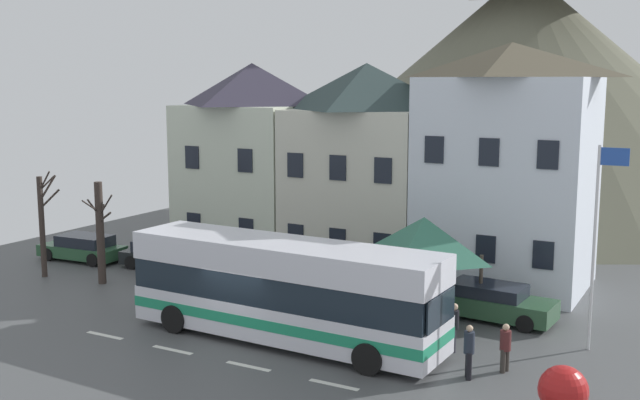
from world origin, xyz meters
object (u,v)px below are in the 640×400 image
Objects in this scene: townhouse_00 at (253,159)px; townhouse_01 at (366,167)px; hilltop_castle at (522,81)px; transit_bus at (284,292)px; parked_car_01 at (166,254)px; parked_car_02 at (83,248)px; public_bench at (413,295)px; bus_shelter at (424,239)px; harbour_buoy at (563,392)px; pedestrian_00 at (454,324)px; pedestrian_03 at (412,318)px; pedestrian_01 at (469,351)px; pedestrian_02 at (505,346)px; bare_tree_01 at (43,223)px; parked_car_00 at (492,302)px; bare_tree_00 at (100,232)px; townhouse_02 at (508,166)px; flagpole at (598,233)px.

townhouse_00 is 1.01× the size of townhouse_01.
transit_bus is (0.69, -33.88, -6.96)m from hilltop_castle.
parked_car_02 is (-4.53, -0.81, -0.02)m from parked_car_01.
townhouse_00 is 12.79m from public_bench.
bus_shelter is at bearing 172.40° from parked_car_02.
harbour_buoy is at bearing -44.10° from bus_shelter.
townhouse_00 is 2.21× the size of parked_car_01.
townhouse_00 is 22.50m from harbour_buoy.
pedestrian_03 is at bearing -173.33° from pedestrian_00.
pedestrian_01 is 0.94× the size of public_bench.
townhouse_00 is 5.84× the size of pedestrian_01.
harbour_buoy is (7.19, -7.64, 0.37)m from public_bench.
parked_car_01 is at bearing -109.06° from hilltop_castle.
pedestrian_02 is 21.37m from bare_tree_01.
parked_car_02 is 2.63× the size of pedestrian_03.
bare_tree_00 is (-16.34, -3.25, 1.63)m from parked_car_00.
bus_shelter is at bearing -50.75° from townhouse_01.
pedestrian_00 is 16.28m from bare_tree_00.
pedestrian_03 reaches higher than parked_car_01.
pedestrian_03 reaches higher than public_bench.
townhouse_02 is 12.23m from transit_bus.
bus_shelter is 3.34m from public_bench.
bare_tree_01 is (-17.94, 0.50, 1.48)m from pedestrian_03.
harbour_buoy is at bearing -29.42° from pedestrian_01.
hilltop_castle is 29.46m from public_bench.
transit_bus is 15.77m from parked_car_02.
pedestrian_00 is 19.39m from bare_tree_01.
townhouse_02 reaches higher than parked_car_01.
public_bench is (4.45, -5.05, -4.30)m from townhouse_01.
parked_car_01 is 0.64× the size of flagpole.
bus_shelter reaches higher than parked_car_01.
harbour_buoy is at bearing -87.61° from flagpole.
bare_tree_01 is (-13.26, -31.74, -6.24)m from hilltop_castle.
hilltop_castle is 30.62m from bus_shelter.
pedestrian_03 reaches higher than pedestrian_00.
pedestrian_00 is 5.57m from harbour_buoy.
bus_shelter is 0.90× the size of parked_car_02.
pedestrian_01 is at bearing -51.91° from townhouse_01.
bare_tree_01 is (-20.46, 2.31, 1.59)m from pedestrian_01.
bus_shelter is at bearing 135.90° from harbour_buoy.
transit_bus reaches higher than pedestrian_03.
harbour_buoy is (5.56, -3.53, -0.13)m from pedestrian_03.
hilltop_castle is at bearing 86.51° from townhouse_01.
parked_car_00 is (14.00, -5.19, -4.15)m from townhouse_00.
bare_tree_00 is (-18.14, 1.65, 1.47)m from pedestrian_02.
hilltop_castle is 8.66× the size of bare_tree_00.
parked_car_01 is at bearing -177.31° from parked_car_00.
townhouse_02 is 6.82× the size of pedestrian_02.
townhouse_00 is at bearing 154.44° from public_bench.
harbour_buoy is 0.34× the size of bare_tree_00.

